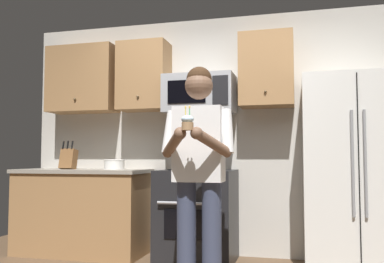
{
  "coord_description": "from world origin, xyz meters",
  "views": [
    {
      "loc": [
        0.87,
        -2.8,
        1.04
      ],
      "look_at": [
        0.06,
        0.36,
        1.25
      ],
      "focal_mm": 39.09,
      "sensor_mm": 36.0,
      "label": 1
    }
  ],
  "objects_px": {
    "oven_range": "(197,215)",
    "microwave": "(200,94)",
    "person": "(199,164)",
    "cupcake": "(188,122)",
    "refrigerator": "(354,174)",
    "bowl_large_white": "(114,164)",
    "knife_block": "(68,159)"
  },
  "relations": [
    {
      "from": "oven_range",
      "to": "microwave",
      "type": "distance_m",
      "value": 1.26
    },
    {
      "from": "person",
      "to": "cupcake",
      "type": "distance_m",
      "value": 0.44
    },
    {
      "from": "refrigerator",
      "to": "bowl_large_white",
      "type": "bearing_deg",
      "value": 177.45
    },
    {
      "from": "knife_block",
      "to": "cupcake",
      "type": "distance_m",
      "value": 2.17
    },
    {
      "from": "microwave",
      "to": "bowl_large_white",
      "type": "height_order",
      "value": "microwave"
    },
    {
      "from": "oven_range",
      "to": "cupcake",
      "type": "distance_m",
      "value": 1.6
    },
    {
      "from": "knife_block",
      "to": "cupcake",
      "type": "relative_size",
      "value": 1.84
    },
    {
      "from": "microwave",
      "to": "cupcake",
      "type": "bearing_deg",
      "value": -79.87
    },
    {
      "from": "refrigerator",
      "to": "bowl_large_white",
      "type": "distance_m",
      "value": 2.45
    },
    {
      "from": "bowl_large_white",
      "to": "cupcake",
      "type": "relative_size",
      "value": 1.32
    },
    {
      "from": "bowl_large_white",
      "to": "cupcake",
      "type": "bearing_deg",
      "value": -49.37
    },
    {
      "from": "oven_range",
      "to": "cupcake",
      "type": "bearing_deg",
      "value": -78.99
    },
    {
      "from": "microwave",
      "to": "cupcake",
      "type": "height_order",
      "value": "microwave"
    },
    {
      "from": "oven_range",
      "to": "bowl_large_white",
      "type": "distance_m",
      "value": 1.08
    },
    {
      "from": "oven_range",
      "to": "knife_block",
      "type": "bearing_deg",
      "value": -178.84
    },
    {
      "from": "microwave",
      "to": "refrigerator",
      "type": "distance_m",
      "value": 1.72
    },
    {
      "from": "person",
      "to": "refrigerator",
      "type": "bearing_deg",
      "value": 38.14
    },
    {
      "from": "bowl_large_white",
      "to": "person",
      "type": "relative_size",
      "value": 0.13
    },
    {
      "from": "knife_block",
      "to": "bowl_large_white",
      "type": "xyz_separation_m",
      "value": [
        0.5,
        0.1,
        -0.06
      ]
    },
    {
      "from": "knife_block",
      "to": "person",
      "type": "bearing_deg",
      "value": -29.84
    },
    {
      "from": "microwave",
      "to": "knife_block",
      "type": "xyz_separation_m",
      "value": [
        -1.45,
        -0.15,
        -0.69
      ]
    },
    {
      "from": "microwave",
      "to": "refrigerator",
      "type": "height_order",
      "value": "microwave"
    },
    {
      "from": "oven_range",
      "to": "cupcake",
      "type": "relative_size",
      "value": 5.36
    },
    {
      "from": "refrigerator",
      "to": "bowl_large_white",
      "type": "xyz_separation_m",
      "value": [
        -2.45,
        0.11,
        0.08
      ]
    },
    {
      "from": "refrigerator",
      "to": "knife_block",
      "type": "distance_m",
      "value": 2.96
    },
    {
      "from": "microwave",
      "to": "cupcake",
      "type": "relative_size",
      "value": 4.26
    },
    {
      "from": "microwave",
      "to": "knife_block",
      "type": "relative_size",
      "value": 2.31
    },
    {
      "from": "oven_range",
      "to": "person",
      "type": "xyz_separation_m",
      "value": [
        0.26,
        -1.01,
        0.53
      ]
    },
    {
      "from": "bowl_large_white",
      "to": "person",
      "type": "bearing_deg",
      "value": -41.79
    },
    {
      "from": "oven_range",
      "to": "knife_block",
      "type": "height_order",
      "value": "knife_block"
    },
    {
      "from": "person",
      "to": "cupcake",
      "type": "xyz_separation_m",
      "value": [
        0.0,
        -0.33,
        0.3
      ]
    },
    {
      "from": "refrigerator",
      "to": "person",
      "type": "height_order",
      "value": "refrigerator"
    }
  ]
}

